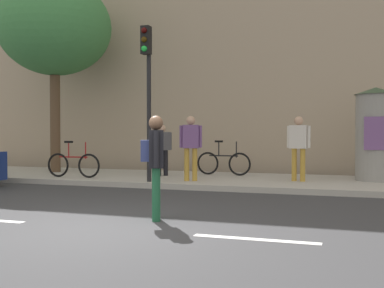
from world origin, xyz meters
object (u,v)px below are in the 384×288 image
(bicycle_leaning, at_px, (223,163))
(street_tree, at_px, (55,28))
(traffic_light, at_px, (147,78))
(pedestrian_with_bag, at_px, (162,146))
(bicycle_upright, at_px, (73,164))
(pedestrian_with_backpack, at_px, (155,158))
(pedestrian_in_dark_shirt, at_px, (299,143))
(poster_column, at_px, (376,133))
(pedestrian_in_red_top, at_px, (191,142))

(bicycle_leaning, bearing_deg, street_tree, -173.79)
(traffic_light, relative_size, pedestrian_with_bag, 2.67)
(bicycle_upright, bearing_deg, pedestrian_with_bag, 29.65)
(bicycle_leaning, height_order, bicycle_upright, same)
(bicycle_leaning, relative_size, bicycle_upright, 1.00)
(bicycle_leaning, xyz_separation_m, bicycle_upright, (-4.07, -2.15, 0.00))
(traffic_light, relative_size, street_tree, 0.64)
(traffic_light, height_order, street_tree, street_tree)
(pedestrian_with_backpack, bearing_deg, pedestrian_in_dark_shirt, 72.75)
(poster_column, distance_m, pedestrian_with_backpack, 7.74)
(pedestrian_in_dark_shirt, height_order, bicycle_leaning, pedestrian_in_dark_shirt)
(pedestrian_in_red_top, bearing_deg, street_tree, 165.53)
(street_tree, bearing_deg, bicycle_upright, -42.45)
(poster_column, distance_m, bicycle_upright, 8.77)
(poster_column, bearing_deg, pedestrian_in_dark_shirt, -156.89)
(street_tree, xyz_separation_m, pedestrian_with_bag, (4.00, -0.20, -3.95))
(traffic_light, xyz_separation_m, pedestrian_in_dark_shirt, (3.87, 1.50, -1.76))
(poster_column, height_order, pedestrian_with_backpack, poster_column)
(pedestrian_with_bag, distance_m, bicycle_upright, 2.73)
(bicycle_leaning, bearing_deg, bicycle_upright, -152.11)
(bicycle_upright, bearing_deg, bicycle_leaning, 27.89)
(traffic_light, height_order, bicycle_upright, traffic_light)
(pedestrian_in_dark_shirt, bearing_deg, poster_column, 23.11)
(pedestrian_with_bag, bearing_deg, pedestrian_with_backpack, -69.13)
(traffic_light, xyz_separation_m, pedestrian_with_bag, (-0.30, 1.82, -1.90))
(pedestrian_with_backpack, height_order, bicycle_leaning, pedestrian_with_backpack)
(poster_column, xyz_separation_m, pedestrian_with_bag, (-6.19, -0.54, -0.39))
(pedestrian_with_bag, xyz_separation_m, pedestrian_in_dark_shirt, (4.17, -0.32, 0.14))
(pedestrian_with_backpack, bearing_deg, traffic_light, 115.27)
(bicycle_leaning, bearing_deg, pedestrian_in_dark_shirt, -25.37)
(bicycle_leaning, bearing_deg, traffic_light, -118.45)
(pedestrian_in_dark_shirt, bearing_deg, pedestrian_with_backpack, -107.25)
(street_tree, relative_size, pedestrian_in_red_top, 3.62)
(pedestrian_in_red_top, distance_m, bicycle_upright, 3.72)
(pedestrian_with_backpack, bearing_deg, street_tree, 134.92)
(traffic_light, height_order, pedestrian_with_bag, traffic_light)
(poster_column, height_order, pedestrian_in_dark_shirt, poster_column)
(pedestrian_with_backpack, height_order, bicycle_upright, pedestrian_with_backpack)
(poster_column, relative_size, bicycle_leaning, 1.47)
(pedestrian_in_red_top, relative_size, bicycle_upright, 1.02)
(street_tree, xyz_separation_m, bicycle_leaning, (5.74, 0.62, -4.49))
(pedestrian_in_red_top, bearing_deg, poster_column, 19.33)
(traffic_light, xyz_separation_m, poster_column, (5.89, 2.36, -1.51))
(pedestrian_in_red_top, height_order, pedestrian_in_dark_shirt, pedestrian_in_red_top)
(pedestrian_in_dark_shirt, bearing_deg, bicycle_upright, -171.24)
(street_tree, bearing_deg, pedestrian_in_red_top, -14.47)
(poster_column, height_order, pedestrian_with_bag, poster_column)
(pedestrian_in_dark_shirt, xyz_separation_m, bicycle_upright, (-6.50, -1.00, -0.68))
(pedestrian_with_bag, relative_size, pedestrian_in_dark_shirt, 0.88)
(pedestrian_with_backpack, distance_m, bicycle_upright, 6.76)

